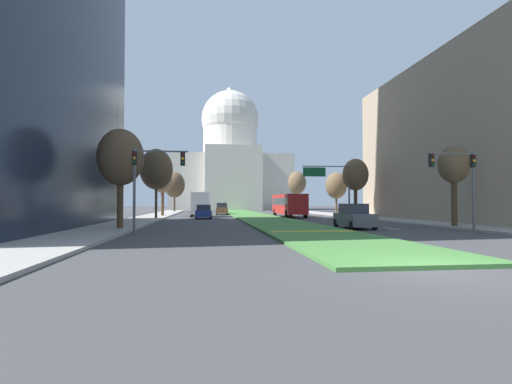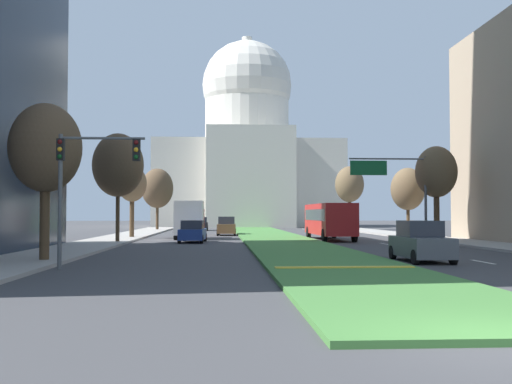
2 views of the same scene
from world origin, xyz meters
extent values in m
plane|color=#3D3D3F|center=(0.00, 47.57, 0.00)|extent=(260.00, 260.00, 0.00)
cube|color=#427A38|center=(0.00, 42.81, 0.07)|extent=(5.76, 85.63, 0.14)
cube|color=gold|center=(0.00, 12.80, 0.16)|extent=(5.19, 0.50, 0.04)
cube|color=silver|center=(7.05, 16.80, 0.00)|extent=(0.16, 2.40, 0.01)
cube|color=silver|center=(7.05, 27.64, 0.00)|extent=(0.16, 2.40, 0.01)
cube|color=silver|center=(7.05, 32.95, 0.00)|extent=(0.16, 2.40, 0.01)
cube|color=silver|center=(7.05, 47.47, 0.00)|extent=(0.16, 2.40, 0.01)
cube|color=silver|center=(7.05, 59.69, 0.00)|extent=(0.16, 2.40, 0.01)
cube|color=silver|center=(7.05, 65.04, 0.00)|extent=(0.16, 2.40, 0.01)
cube|color=silver|center=(7.05, 75.17, 0.00)|extent=(0.16, 2.40, 0.01)
cube|color=silver|center=(7.05, 90.82, 0.00)|extent=(0.16, 2.40, 0.01)
cube|color=#9E9991|center=(-13.23, 38.06, 0.07)|extent=(4.00, 85.63, 0.15)
cube|color=#9E9991|center=(13.23, 38.06, 0.07)|extent=(4.00, 85.63, 0.15)
cube|color=beige|center=(0.00, 95.14, 7.04)|extent=(30.72, 21.85, 14.07)
cube|color=beige|center=(0.00, 82.22, 7.74)|extent=(13.52, 4.00, 15.48)
cylinder|color=beige|center=(0.00, 95.14, 17.93)|extent=(14.50, 14.50, 7.72)
sphere|color=beige|center=(0.00, 95.14, 24.51)|extent=(15.54, 15.54, 15.54)
cylinder|color=beige|center=(0.00, 95.14, 31.51)|extent=(1.80, 1.80, 3.00)
cylinder|color=#515456|center=(-10.73, 13.97, 2.60)|extent=(0.16, 0.16, 5.20)
cube|color=black|center=(-10.73, 13.97, 4.60)|extent=(0.28, 0.24, 0.84)
sphere|color=#510F0F|center=(-10.73, 13.83, 4.88)|extent=(0.18, 0.18, 0.18)
sphere|color=#F2A51E|center=(-10.73, 13.83, 4.60)|extent=(0.18, 0.18, 0.18)
sphere|color=#0F4219|center=(-10.73, 13.83, 4.32)|extent=(0.18, 0.18, 0.18)
cylinder|color=#515456|center=(-9.13, 13.97, 5.05)|extent=(3.20, 0.10, 0.10)
cube|color=black|center=(-7.85, 13.97, 4.60)|extent=(0.28, 0.24, 0.84)
sphere|color=#510F0F|center=(-7.85, 13.83, 4.88)|extent=(0.18, 0.18, 0.18)
sphere|color=#F2A51E|center=(-7.85, 13.83, 4.60)|extent=(0.18, 0.18, 0.18)
sphere|color=#0F4219|center=(-7.85, 13.83, 4.32)|extent=(0.18, 0.18, 0.18)
cylinder|color=#515456|center=(10.93, 35.43, 3.25)|extent=(0.20, 0.20, 6.50)
cylinder|color=#515456|center=(8.00, 35.43, 6.30)|extent=(5.85, 0.12, 0.12)
cube|color=#146033|center=(6.54, 35.38, 5.60)|extent=(2.80, 0.08, 1.10)
cylinder|color=#4C3823|center=(-12.27, 17.40, 2.03)|extent=(0.42, 0.42, 4.06)
ellipsoid|color=brown|center=(-12.27, 17.40, 5.04)|extent=(3.13, 3.13, 3.91)
cylinder|color=#4C3823|center=(-12.04, 34.80, 2.26)|extent=(0.28, 0.28, 4.52)
ellipsoid|color=brown|center=(-12.04, 34.80, 5.68)|extent=(3.70, 3.70, 4.62)
cylinder|color=#4C3823|center=(12.00, 36.08, 2.19)|extent=(0.44, 0.44, 4.38)
ellipsoid|color=brown|center=(12.00, 36.08, 5.37)|extent=(3.17, 3.17, 3.97)
cylinder|color=#4C3823|center=(-12.27, 43.48, 1.99)|extent=(0.40, 0.40, 3.98)
ellipsoid|color=brown|center=(-12.27, 43.48, 4.77)|extent=(2.53, 2.53, 3.16)
cylinder|color=#4C3823|center=(12.52, 44.84, 1.72)|extent=(0.30, 0.30, 3.44)
ellipsoid|color=brown|center=(12.52, 44.84, 4.41)|extent=(3.11, 3.11, 3.88)
cylinder|color=#4C3823|center=(-12.69, 68.64, 2.08)|extent=(0.37, 0.37, 4.15)
ellipsoid|color=brown|center=(-12.69, 68.64, 5.43)|extent=(4.07, 4.07, 5.09)
cylinder|color=#4C3823|center=(12.38, 69.19, 2.42)|extent=(0.44, 0.44, 4.85)
ellipsoid|color=brown|center=(12.38, 69.19, 6.03)|extent=(3.79, 3.79, 4.74)
cube|color=#4C5156|center=(4.38, 17.18, 0.66)|extent=(1.80, 4.20, 0.89)
cube|color=#282D38|center=(4.38, 17.34, 1.47)|extent=(1.58, 2.02, 0.73)
cylinder|color=black|center=(5.20, 15.53, 0.32)|extent=(0.22, 0.64, 0.64)
cylinder|color=black|center=(3.58, 15.53, 0.32)|extent=(0.22, 0.64, 0.64)
cylinder|color=black|center=(5.19, 18.83, 0.32)|extent=(0.22, 0.64, 0.64)
cylinder|color=black|center=(3.56, 18.82, 0.32)|extent=(0.22, 0.64, 0.64)
cube|color=navy|center=(-6.67, 36.06, 0.61)|extent=(1.97, 4.64, 0.79)
cube|color=#282D38|center=(-6.68, 35.87, 1.33)|extent=(1.65, 2.26, 0.64)
cylinder|color=black|center=(-7.39, 37.92, 0.32)|extent=(0.25, 0.65, 0.64)
cylinder|color=black|center=(-5.79, 37.85, 0.32)|extent=(0.25, 0.65, 0.64)
cylinder|color=black|center=(-7.56, 34.26, 0.32)|extent=(0.25, 0.65, 0.64)
cylinder|color=black|center=(-5.95, 34.19, 0.32)|extent=(0.25, 0.65, 0.64)
cube|color=brown|center=(-3.99, 50.90, 0.67)|extent=(1.92, 4.49, 0.90)
cube|color=#282D38|center=(-3.99, 50.72, 1.49)|extent=(1.64, 2.17, 0.74)
cylinder|color=black|center=(-4.77, 52.69, 0.32)|extent=(0.24, 0.65, 0.64)
cylinder|color=black|center=(-3.12, 52.65, 0.32)|extent=(0.24, 0.65, 0.64)
cylinder|color=black|center=(-4.86, 49.14, 0.32)|extent=(0.24, 0.65, 0.64)
cylinder|color=black|center=(-3.21, 49.10, 0.32)|extent=(0.24, 0.65, 0.64)
cube|color=black|center=(-7.15, 68.41, 0.64)|extent=(1.96, 4.73, 0.83)
cube|color=#282D38|center=(-7.15, 68.22, 1.39)|extent=(1.69, 2.28, 0.68)
cylinder|color=black|center=(-8.04, 70.29, 0.32)|extent=(0.23, 0.64, 0.64)
cylinder|color=black|center=(-6.33, 70.33, 0.32)|extent=(0.23, 0.64, 0.64)
cylinder|color=black|center=(-7.97, 66.50, 0.32)|extent=(0.23, 0.64, 0.64)
cylinder|color=black|center=(-6.26, 66.53, 0.32)|extent=(0.23, 0.64, 0.64)
cube|color=maroon|center=(-7.20, 44.54, 1.45)|extent=(2.30, 2.00, 2.20)
cube|color=silver|center=(-7.20, 41.34, 1.80)|extent=(2.30, 4.40, 2.80)
cylinder|color=black|center=(-8.25, 44.54, 0.45)|extent=(0.30, 0.90, 0.90)
cylinder|color=black|center=(-6.15, 44.54, 0.45)|extent=(0.30, 0.90, 0.90)
cylinder|color=black|center=(-8.25, 40.24, 0.45)|extent=(0.30, 0.90, 0.90)
cylinder|color=black|center=(-6.15, 40.24, 0.45)|extent=(0.30, 0.90, 0.90)
cube|color=#B21E1E|center=(4.38, 40.11, 1.70)|extent=(2.50, 11.00, 2.50)
cube|color=#232833|center=(4.38, 40.11, 2.05)|extent=(2.52, 10.12, 0.90)
cylinder|color=black|center=(5.53, 35.81, 0.50)|extent=(0.32, 1.00, 1.00)
cylinder|color=black|center=(3.23, 35.81, 0.50)|extent=(0.32, 1.00, 1.00)
cylinder|color=black|center=(5.53, 44.01, 0.50)|extent=(0.32, 1.00, 1.00)
cylinder|color=black|center=(3.23, 44.01, 0.50)|extent=(0.32, 1.00, 1.00)
camera|label=1|loc=(-6.41, -10.32, 1.92)|focal=27.36mm
camera|label=2|loc=(-4.61, -9.51, 2.14)|focal=42.47mm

